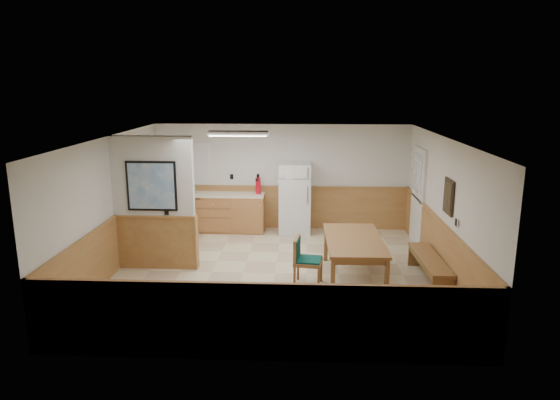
{
  "coord_description": "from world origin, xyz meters",
  "views": [
    {
      "loc": [
        0.5,
        -8.65,
        3.42
      ],
      "look_at": [
        0.08,
        0.4,
        1.3
      ],
      "focal_mm": 32.0,
      "sensor_mm": 36.0,
      "label": 1
    }
  ],
  "objects_px": {
    "dining_chair": "(303,257)",
    "refrigerator": "(295,198)",
    "soap_bottle": "(194,189)",
    "fire_extinguisher": "(258,185)",
    "dining_table": "(354,243)",
    "dining_bench": "(430,263)"
  },
  "relations": [
    {
      "from": "refrigerator",
      "to": "dining_bench",
      "type": "bearing_deg",
      "value": -50.91
    },
    {
      "from": "dining_table",
      "to": "dining_bench",
      "type": "relative_size",
      "value": 1.14
    },
    {
      "from": "soap_bottle",
      "to": "dining_bench",
      "type": "bearing_deg",
      "value": -31.66
    },
    {
      "from": "refrigerator",
      "to": "dining_bench",
      "type": "height_order",
      "value": "refrigerator"
    },
    {
      "from": "dining_table",
      "to": "dining_chair",
      "type": "bearing_deg",
      "value": -161.67
    },
    {
      "from": "fire_extinguisher",
      "to": "soap_bottle",
      "type": "bearing_deg",
      "value": 161.54
    },
    {
      "from": "fire_extinguisher",
      "to": "soap_bottle",
      "type": "xyz_separation_m",
      "value": [
        -1.52,
        -0.02,
        -0.1
      ]
    },
    {
      "from": "dining_chair",
      "to": "soap_bottle",
      "type": "distance_m",
      "value": 4.13
    },
    {
      "from": "fire_extinguisher",
      "to": "dining_chair",
      "type": "bearing_deg",
      "value": -90.8
    },
    {
      "from": "dining_table",
      "to": "soap_bottle",
      "type": "xyz_separation_m",
      "value": [
        -3.47,
        2.87,
        0.35
      ]
    },
    {
      "from": "refrigerator",
      "to": "dining_table",
      "type": "xyz_separation_m",
      "value": [
        1.1,
        -2.82,
        -0.16
      ]
    },
    {
      "from": "dining_chair",
      "to": "soap_bottle",
      "type": "relative_size",
      "value": 3.78
    },
    {
      "from": "dining_bench",
      "to": "fire_extinguisher",
      "type": "relative_size",
      "value": 3.67
    },
    {
      "from": "soap_bottle",
      "to": "dining_table",
      "type": "bearing_deg",
      "value": -39.61
    },
    {
      "from": "refrigerator",
      "to": "soap_bottle",
      "type": "relative_size",
      "value": 7.32
    },
    {
      "from": "dining_table",
      "to": "dining_bench",
      "type": "distance_m",
      "value": 1.37
    },
    {
      "from": "refrigerator",
      "to": "dining_chair",
      "type": "xyz_separation_m",
      "value": [
        0.2,
        -3.14,
        -0.33
      ]
    },
    {
      "from": "refrigerator",
      "to": "dining_bench",
      "type": "distance_m",
      "value": 3.82
    },
    {
      "from": "soap_bottle",
      "to": "fire_extinguisher",
      "type": "bearing_deg",
      "value": 0.63
    },
    {
      "from": "dining_chair",
      "to": "refrigerator",
      "type": "bearing_deg",
      "value": 101.61
    },
    {
      "from": "refrigerator",
      "to": "fire_extinguisher",
      "type": "bearing_deg",
      "value": 174.84
    },
    {
      "from": "dining_chair",
      "to": "soap_bottle",
      "type": "height_order",
      "value": "soap_bottle"
    }
  ]
}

